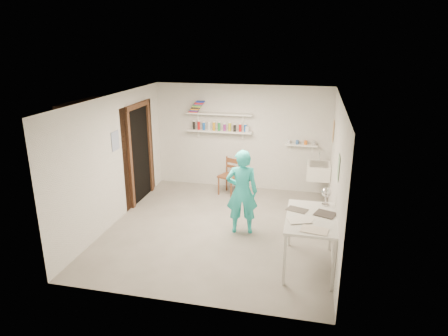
% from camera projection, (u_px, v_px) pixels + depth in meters
% --- Properties ---
extents(floor, '(4.00, 4.50, 0.02)m').
position_uv_depth(floor, '(219.00, 229.00, 7.41)').
color(floor, slate).
rests_on(floor, ground).
extents(ceiling, '(4.00, 4.50, 0.02)m').
position_uv_depth(ceiling, '(219.00, 98.00, 6.66)').
color(ceiling, silver).
rests_on(ceiling, wall_back).
extents(wall_back, '(4.00, 0.02, 2.40)m').
position_uv_depth(wall_back, '(242.00, 137.00, 9.13)').
color(wall_back, silver).
rests_on(wall_back, ground).
extents(wall_front, '(4.00, 0.02, 2.40)m').
position_uv_depth(wall_front, '(177.00, 221.00, 4.94)').
color(wall_front, silver).
rests_on(wall_front, ground).
extents(wall_left, '(0.02, 4.50, 2.40)m').
position_uv_depth(wall_left, '(115.00, 160.00, 7.46)').
color(wall_left, silver).
rests_on(wall_left, ground).
extents(wall_right, '(0.02, 4.50, 2.40)m').
position_uv_depth(wall_right, '(337.00, 175.00, 6.62)').
color(wall_right, silver).
rests_on(wall_right, ground).
extents(doorway_recess, '(0.02, 0.90, 2.00)m').
position_uv_depth(doorway_recess, '(140.00, 155.00, 8.49)').
color(doorway_recess, black).
rests_on(doorway_recess, wall_left).
extents(corridor_box, '(1.40, 1.50, 2.10)m').
position_uv_depth(corridor_box, '(109.00, 151.00, 8.62)').
color(corridor_box, brown).
rests_on(corridor_box, ground).
extents(door_lintel, '(0.06, 1.05, 0.10)m').
position_uv_depth(door_lintel, '(137.00, 106.00, 8.16)').
color(door_lintel, brown).
rests_on(door_lintel, wall_left).
extents(door_jamb_near, '(0.06, 0.10, 2.00)m').
position_uv_depth(door_jamb_near, '(130.00, 162.00, 8.02)').
color(door_jamb_near, brown).
rests_on(door_jamb_near, ground).
extents(door_jamb_far, '(0.06, 0.10, 2.00)m').
position_uv_depth(door_jamb_far, '(150.00, 149.00, 8.95)').
color(door_jamb_far, brown).
rests_on(door_jamb_far, ground).
extents(shelf_lower, '(1.50, 0.22, 0.03)m').
position_uv_depth(shelf_lower, '(219.00, 131.00, 9.07)').
color(shelf_lower, white).
rests_on(shelf_lower, wall_back).
extents(shelf_upper, '(1.50, 0.22, 0.03)m').
position_uv_depth(shelf_upper, '(219.00, 114.00, 8.95)').
color(shelf_upper, white).
rests_on(shelf_upper, wall_back).
extents(ledge_shelf, '(0.70, 0.14, 0.03)m').
position_uv_depth(ledge_shelf, '(301.00, 145.00, 8.79)').
color(ledge_shelf, white).
rests_on(ledge_shelf, wall_back).
extents(poster_left, '(0.01, 0.28, 0.36)m').
position_uv_depth(poster_left, '(115.00, 141.00, 7.39)').
color(poster_left, '#334C7F').
rests_on(poster_left, wall_left).
extents(poster_right_a, '(0.01, 0.34, 0.42)m').
position_uv_depth(poster_right_a, '(333.00, 131.00, 8.18)').
color(poster_right_a, '#995933').
rests_on(poster_right_a, wall_right).
extents(poster_right_b, '(0.01, 0.30, 0.38)m').
position_uv_depth(poster_right_b, '(339.00, 167.00, 6.02)').
color(poster_right_b, '#3F724C').
rests_on(poster_right_b, wall_right).
extents(belfast_sink, '(0.48, 0.60, 0.30)m').
position_uv_depth(belfast_sink, '(318.00, 171.00, 8.40)').
color(belfast_sink, white).
rests_on(belfast_sink, wall_right).
extents(man, '(0.62, 0.46, 1.55)m').
position_uv_depth(man, '(242.00, 192.00, 7.04)').
color(man, '#27C5C1').
rests_on(man, ground).
extents(wall_clock, '(0.28, 0.08, 0.28)m').
position_uv_depth(wall_clock, '(246.00, 174.00, 7.16)').
color(wall_clock, beige).
rests_on(wall_clock, man).
extents(wooden_chair, '(0.51, 0.50, 0.85)m').
position_uv_depth(wooden_chair, '(229.00, 176.00, 8.91)').
color(wooden_chair, brown).
rests_on(wooden_chair, ground).
extents(work_table, '(0.75, 1.24, 0.83)m').
position_uv_depth(work_table, '(310.00, 242.00, 6.05)').
color(work_table, silver).
rests_on(work_table, ground).
extents(desk_lamp, '(0.16, 0.16, 0.16)m').
position_uv_depth(desk_lamp, '(326.00, 192.00, 6.27)').
color(desk_lamp, silver).
rests_on(desk_lamp, work_table).
extents(spray_cans, '(1.34, 0.06, 0.17)m').
position_uv_depth(spray_cans, '(219.00, 127.00, 9.04)').
color(spray_cans, black).
rests_on(spray_cans, shelf_lower).
extents(book_stack, '(0.34, 0.14, 0.25)m').
position_uv_depth(book_stack, '(197.00, 107.00, 9.01)').
color(book_stack, red).
rests_on(book_stack, shelf_upper).
extents(ledge_pots, '(0.48, 0.07, 0.09)m').
position_uv_depth(ledge_pots, '(301.00, 142.00, 8.77)').
color(ledge_pots, silver).
rests_on(ledge_pots, ledge_shelf).
extents(papers, '(0.30, 0.22, 0.02)m').
position_uv_depth(papers, '(312.00, 216.00, 5.92)').
color(papers, silver).
rests_on(papers, work_table).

